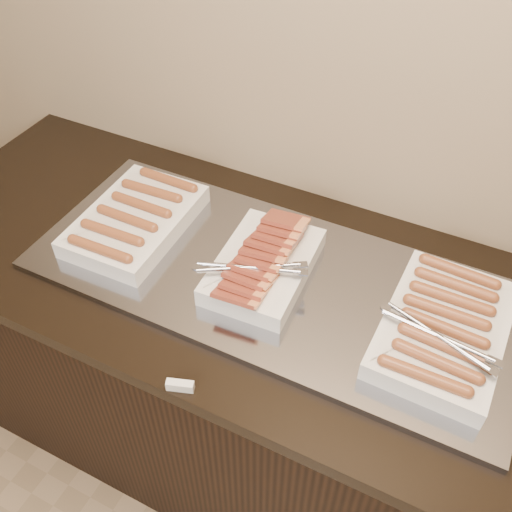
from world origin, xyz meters
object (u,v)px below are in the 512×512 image
Objects in this scene: dish_left at (136,219)px; dish_right at (443,329)px; warming_tray at (271,279)px; counter at (270,383)px; dish_center at (263,264)px.

dish_right is at bearing -1.68° from dish_left.
dish_right is at bearing -0.50° from warming_tray.
counter is at bearing 0.00° from warming_tray.
dish_center is at bearing -178.42° from dish_right.
counter is 5.99× the size of dish_center.
dish_right reaches higher than dish_left.
dish_right is (0.41, -0.00, 0.50)m from counter.
dish_right is at bearing -0.51° from counter.
warming_tray is at bearing -1.42° from dish_left.
dish_center is (0.37, -0.00, 0.01)m from dish_left.
warming_tray is 3.13× the size of dish_right.
dish_center is at bearing -170.36° from counter.
warming_tray is (-0.01, 0.00, 0.46)m from counter.
dish_center reaches higher than counter.
counter is at bearing -1.42° from dish_left.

